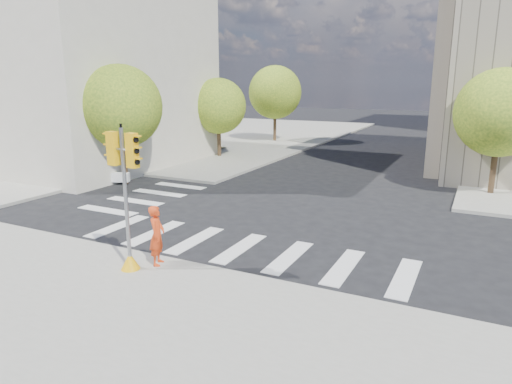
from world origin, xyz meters
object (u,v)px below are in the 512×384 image
lamp_near (510,99)px  lamp_far (503,93)px  planter_wall (76,177)px  photographer (157,235)px  traffic_signal (127,210)px

lamp_near → lamp_far: bearing=90.0°
lamp_near → planter_wall: 24.16m
photographer → lamp_near: bearing=-48.2°
lamp_near → planter_wall: size_ratio=1.35×
lamp_near → planter_wall: lamp_near is taller
lamp_near → lamp_far: size_ratio=1.00×
traffic_signal → photographer: traffic_signal is taller
traffic_signal → planter_wall: traffic_signal is taller
lamp_far → planter_wall: 33.06m
photographer → planter_wall: size_ratio=0.30×
lamp_far → photographer: 34.13m
traffic_signal → planter_wall: bearing=149.2°
lamp_near → photographer: size_ratio=4.47×
planter_wall → photographer: bearing=-55.0°
lamp_near → photographer: 21.17m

